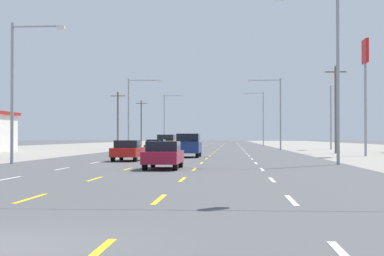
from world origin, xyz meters
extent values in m
plane|color=#4C4C4F|center=(0.00, 66.00, 0.00)|extent=(572.00, 572.00, 0.00)
cube|color=gray|center=(-24.75, 66.00, 0.00)|extent=(28.00, 440.00, 0.01)
cube|color=white|center=(-5.25, 14.50, 0.01)|extent=(0.14, 2.60, 0.01)
cube|color=white|center=(-5.25, 22.00, 0.01)|extent=(0.14, 2.60, 0.01)
cube|color=white|center=(-5.25, 29.50, 0.01)|extent=(0.14, 2.60, 0.01)
cube|color=white|center=(-5.25, 37.00, 0.01)|extent=(0.14, 2.60, 0.01)
cube|color=white|center=(-5.25, 44.50, 0.01)|extent=(0.14, 2.60, 0.01)
cube|color=white|center=(-5.25, 52.00, 0.01)|extent=(0.14, 2.60, 0.01)
cube|color=white|center=(-5.25, 59.50, 0.01)|extent=(0.14, 2.60, 0.01)
cube|color=white|center=(-5.25, 67.00, 0.01)|extent=(0.14, 2.60, 0.01)
cube|color=white|center=(-5.25, 74.50, 0.01)|extent=(0.14, 2.60, 0.01)
cube|color=white|center=(-5.25, 82.00, 0.01)|extent=(0.14, 2.60, 0.01)
cube|color=white|center=(-5.25, 89.50, 0.01)|extent=(0.14, 2.60, 0.01)
cube|color=white|center=(-5.25, 97.00, 0.01)|extent=(0.14, 2.60, 0.01)
cube|color=white|center=(-5.25, 104.50, 0.01)|extent=(0.14, 2.60, 0.01)
cube|color=white|center=(-5.25, 112.00, 0.01)|extent=(0.14, 2.60, 0.01)
cube|color=white|center=(-5.25, 119.50, 0.01)|extent=(0.14, 2.60, 0.01)
cube|color=white|center=(-5.25, 127.00, 0.01)|extent=(0.14, 2.60, 0.01)
cube|color=white|center=(-5.25, 134.50, 0.01)|extent=(0.14, 2.60, 0.01)
cube|color=white|center=(-5.25, 142.00, 0.01)|extent=(0.14, 2.60, 0.01)
cube|color=white|center=(-5.25, 149.50, 0.01)|extent=(0.14, 2.60, 0.01)
cube|color=white|center=(-5.25, 157.00, 0.01)|extent=(0.14, 2.60, 0.01)
cube|color=white|center=(-5.25, 164.50, 0.01)|extent=(0.14, 2.60, 0.01)
cube|color=white|center=(-5.25, 172.00, 0.01)|extent=(0.14, 2.60, 0.01)
cube|color=white|center=(-5.25, 179.50, 0.01)|extent=(0.14, 2.60, 0.01)
cube|color=white|center=(-5.25, 187.00, 0.01)|extent=(0.14, 2.60, 0.01)
cube|color=white|center=(-5.25, 194.50, 0.01)|extent=(0.14, 2.60, 0.01)
cube|color=white|center=(-5.25, 202.00, 0.01)|extent=(0.14, 2.60, 0.01)
cube|color=white|center=(-5.25, 209.50, 0.01)|extent=(0.14, 2.60, 0.01)
cube|color=white|center=(-5.25, 217.00, 0.01)|extent=(0.14, 2.60, 0.01)
cube|color=yellow|center=(-1.75, 7.00, 0.01)|extent=(0.14, 2.60, 0.01)
cube|color=yellow|center=(-1.75, 14.50, 0.01)|extent=(0.14, 2.60, 0.01)
cube|color=yellow|center=(-1.75, 22.00, 0.01)|extent=(0.14, 2.60, 0.01)
cube|color=yellow|center=(-1.75, 29.50, 0.01)|extent=(0.14, 2.60, 0.01)
cube|color=yellow|center=(-1.75, 37.00, 0.01)|extent=(0.14, 2.60, 0.01)
cube|color=yellow|center=(-1.75, 44.50, 0.01)|extent=(0.14, 2.60, 0.01)
cube|color=yellow|center=(-1.75, 52.00, 0.01)|extent=(0.14, 2.60, 0.01)
cube|color=yellow|center=(-1.75, 59.50, 0.01)|extent=(0.14, 2.60, 0.01)
cube|color=yellow|center=(-1.75, 67.00, 0.01)|extent=(0.14, 2.60, 0.01)
cube|color=yellow|center=(-1.75, 74.50, 0.01)|extent=(0.14, 2.60, 0.01)
cube|color=yellow|center=(-1.75, 82.00, 0.01)|extent=(0.14, 2.60, 0.01)
cube|color=yellow|center=(-1.75, 89.50, 0.01)|extent=(0.14, 2.60, 0.01)
cube|color=yellow|center=(-1.75, 97.00, 0.01)|extent=(0.14, 2.60, 0.01)
cube|color=yellow|center=(-1.75, 104.50, 0.01)|extent=(0.14, 2.60, 0.01)
cube|color=yellow|center=(-1.75, 112.00, 0.01)|extent=(0.14, 2.60, 0.01)
cube|color=yellow|center=(-1.75, 119.50, 0.01)|extent=(0.14, 2.60, 0.01)
cube|color=yellow|center=(-1.75, 127.00, 0.01)|extent=(0.14, 2.60, 0.01)
cube|color=yellow|center=(-1.75, 134.50, 0.01)|extent=(0.14, 2.60, 0.01)
cube|color=yellow|center=(-1.75, 142.00, 0.01)|extent=(0.14, 2.60, 0.01)
cube|color=yellow|center=(-1.75, 149.50, 0.01)|extent=(0.14, 2.60, 0.01)
cube|color=yellow|center=(-1.75, 157.00, 0.01)|extent=(0.14, 2.60, 0.01)
cube|color=yellow|center=(-1.75, 164.50, 0.01)|extent=(0.14, 2.60, 0.01)
cube|color=yellow|center=(-1.75, 172.00, 0.01)|extent=(0.14, 2.60, 0.01)
cube|color=yellow|center=(-1.75, 179.50, 0.01)|extent=(0.14, 2.60, 0.01)
cube|color=yellow|center=(-1.75, 187.00, 0.01)|extent=(0.14, 2.60, 0.01)
cube|color=yellow|center=(-1.75, 194.50, 0.01)|extent=(0.14, 2.60, 0.01)
cube|color=yellow|center=(-1.75, 202.00, 0.01)|extent=(0.14, 2.60, 0.01)
cube|color=yellow|center=(-1.75, 209.50, 0.01)|extent=(0.14, 2.60, 0.01)
cube|color=yellow|center=(-1.75, 217.00, 0.01)|extent=(0.14, 2.60, 0.01)
cube|color=yellow|center=(1.75, -0.50, 0.01)|extent=(0.14, 2.60, 0.01)
cube|color=yellow|center=(1.75, 7.00, 0.01)|extent=(0.14, 2.60, 0.01)
cube|color=yellow|center=(1.75, 14.50, 0.01)|extent=(0.14, 2.60, 0.01)
cube|color=yellow|center=(1.75, 22.00, 0.01)|extent=(0.14, 2.60, 0.01)
cube|color=yellow|center=(1.75, 29.50, 0.01)|extent=(0.14, 2.60, 0.01)
cube|color=yellow|center=(1.75, 37.00, 0.01)|extent=(0.14, 2.60, 0.01)
cube|color=yellow|center=(1.75, 44.50, 0.01)|extent=(0.14, 2.60, 0.01)
cube|color=yellow|center=(1.75, 52.00, 0.01)|extent=(0.14, 2.60, 0.01)
cube|color=yellow|center=(1.75, 59.50, 0.01)|extent=(0.14, 2.60, 0.01)
cube|color=yellow|center=(1.75, 67.00, 0.01)|extent=(0.14, 2.60, 0.01)
cube|color=yellow|center=(1.75, 74.50, 0.01)|extent=(0.14, 2.60, 0.01)
cube|color=yellow|center=(1.75, 82.00, 0.01)|extent=(0.14, 2.60, 0.01)
cube|color=yellow|center=(1.75, 89.50, 0.01)|extent=(0.14, 2.60, 0.01)
cube|color=yellow|center=(1.75, 97.00, 0.01)|extent=(0.14, 2.60, 0.01)
cube|color=yellow|center=(1.75, 104.50, 0.01)|extent=(0.14, 2.60, 0.01)
cube|color=yellow|center=(1.75, 112.00, 0.01)|extent=(0.14, 2.60, 0.01)
cube|color=yellow|center=(1.75, 119.50, 0.01)|extent=(0.14, 2.60, 0.01)
cube|color=yellow|center=(1.75, 127.00, 0.01)|extent=(0.14, 2.60, 0.01)
cube|color=yellow|center=(1.75, 134.50, 0.01)|extent=(0.14, 2.60, 0.01)
cube|color=yellow|center=(1.75, 142.00, 0.01)|extent=(0.14, 2.60, 0.01)
cube|color=yellow|center=(1.75, 149.50, 0.01)|extent=(0.14, 2.60, 0.01)
cube|color=yellow|center=(1.75, 157.00, 0.01)|extent=(0.14, 2.60, 0.01)
cube|color=yellow|center=(1.75, 164.50, 0.01)|extent=(0.14, 2.60, 0.01)
cube|color=yellow|center=(1.75, 172.00, 0.01)|extent=(0.14, 2.60, 0.01)
cube|color=yellow|center=(1.75, 179.50, 0.01)|extent=(0.14, 2.60, 0.01)
cube|color=yellow|center=(1.75, 187.00, 0.01)|extent=(0.14, 2.60, 0.01)
cube|color=yellow|center=(1.75, 194.50, 0.01)|extent=(0.14, 2.60, 0.01)
cube|color=yellow|center=(1.75, 202.00, 0.01)|extent=(0.14, 2.60, 0.01)
cube|color=yellow|center=(1.75, 209.50, 0.01)|extent=(0.14, 2.60, 0.01)
cube|color=yellow|center=(1.75, 217.00, 0.01)|extent=(0.14, 2.60, 0.01)
cube|color=white|center=(5.25, 7.00, 0.01)|extent=(0.14, 2.60, 0.01)
cube|color=white|center=(5.25, 14.50, 0.01)|extent=(0.14, 2.60, 0.01)
cube|color=white|center=(5.25, 22.00, 0.01)|extent=(0.14, 2.60, 0.01)
cube|color=white|center=(5.25, 29.50, 0.01)|extent=(0.14, 2.60, 0.01)
cube|color=white|center=(5.25, 37.00, 0.01)|extent=(0.14, 2.60, 0.01)
cube|color=white|center=(5.25, 44.50, 0.01)|extent=(0.14, 2.60, 0.01)
cube|color=white|center=(5.25, 52.00, 0.01)|extent=(0.14, 2.60, 0.01)
cube|color=white|center=(5.25, 59.50, 0.01)|extent=(0.14, 2.60, 0.01)
cube|color=white|center=(5.25, 67.00, 0.01)|extent=(0.14, 2.60, 0.01)
cube|color=white|center=(5.25, 74.50, 0.01)|extent=(0.14, 2.60, 0.01)
cube|color=white|center=(5.25, 82.00, 0.01)|extent=(0.14, 2.60, 0.01)
cube|color=white|center=(5.25, 89.50, 0.01)|extent=(0.14, 2.60, 0.01)
cube|color=white|center=(5.25, 97.00, 0.01)|extent=(0.14, 2.60, 0.01)
cube|color=white|center=(5.25, 104.50, 0.01)|extent=(0.14, 2.60, 0.01)
cube|color=white|center=(5.25, 112.00, 0.01)|extent=(0.14, 2.60, 0.01)
cube|color=white|center=(5.25, 119.50, 0.01)|extent=(0.14, 2.60, 0.01)
cube|color=white|center=(5.25, 127.00, 0.01)|extent=(0.14, 2.60, 0.01)
cube|color=white|center=(5.25, 134.50, 0.01)|extent=(0.14, 2.60, 0.01)
cube|color=white|center=(5.25, 142.00, 0.01)|extent=(0.14, 2.60, 0.01)
cube|color=white|center=(5.25, 149.50, 0.01)|extent=(0.14, 2.60, 0.01)
cube|color=white|center=(5.25, 157.00, 0.01)|extent=(0.14, 2.60, 0.01)
cube|color=white|center=(5.25, 164.50, 0.01)|extent=(0.14, 2.60, 0.01)
cube|color=white|center=(5.25, 172.00, 0.01)|extent=(0.14, 2.60, 0.01)
cube|color=white|center=(5.25, 179.50, 0.01)|extent=(0.14, 2.60, 0.01)
cube|color=white|center=(5.25, 187.00, 0.01)|extent=(0.14, 2.60, 0.01)
cube|color=white|center=(5.25, 194.50, 0.01)|extent=(0.14, 2.60, 0.01)
cube|color=white|center=(5.25, 202.00, 0.01)|extent=(0.14, 2.60, 0.01)
cube|color=white|center=(5.25, 209.50, 0.01)|extent=(0.14, 2.60, 0.01)
cube|color=white|center=(5.25, 217.00, 0.01)|extent=(0.14, 2.60, 0.01)
cube|color=maroon|center=(0.11, 22.29, 0.63)|extent=(1.80, 4.50, 0.62)
cube|color=black|center=(0.11, 22.19, 1.20)|extent=(1.62, 2.10, 0.52)
cylinder|color=black|center=(-0.66, 23.84, 0.32)|extent=(0.22, 0.64, 0.64)
cylinder|color=black|center=(0.88, 23.84, 0.32)|extent=(0.22, 0.64, 0.64)
cylinder|color=black|center=(-0.66, 20.74, 0.32)|extent=(0.22, 0.64, 0.64)
cylinder|color=black|center=(0.88, 20.74, 0.32)|extent=(0.22, 0.64, 0.64)
cube|color=red|center=(-3.62, 32.72, 0.63)|extent=(1.80, 4.50, 0.62)
cube|color=black|center=(-3.62, 32.62, 1.20)|extent=(1.62, 2.10, 0.52)
cylinder|color=black|center=(-4.39, 34.27, 0.32)|extent=(0.22, 0.64, 0.64)
cylinder|color=black|center=(-2.85, 34.27, 0.32)|extent=(0.22, 0.64, 0.64)
cylinder|color=black|center=(-4.39, 31.17, 0.32)|extent=(0.22, 0.64, 0.64)
cylinder|color=black|center=(-2.85, 31.17, 0.32)|extent=(0.22, 0.64, 0.64)
cube|color=navy|center=(0.07, 40.90, 0.84)|extent=(1.98, 4.90, 0.92)
cube|color=black|center=(0.07, 40.85, 1.64)|extent=(1.82, 2.70, 0.68)
cylinder|color=black|center=(-0.77, 42.60, 0.38)|extent=(0.26, 0.76, 0.76)
cylinder|color=black|center=(0.91, 42.60, 0.38)|extent=(0.26, 0.76, 0.76)
cylinder|color=black|center=(-0.77, 39.20, 0.38)|extent=(0.26, 0.76, 0.76)
cylinder|color=black|center=(0.91, 39.20, 0.38)|extent=(0.26, 0.76, 0.76)
cube|color=#235B2D|center=(-3.65, 48.56, 0.63)|extent=(1.80, 4.50, 0.62)
cube|color=black|center=(-3.65, 48.46, 1.20)|extent=(1.62, 2.10, 0.52)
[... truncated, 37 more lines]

